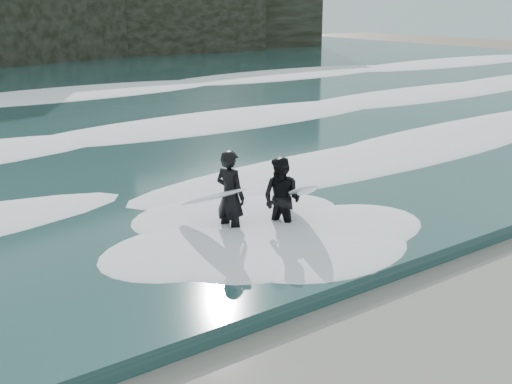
% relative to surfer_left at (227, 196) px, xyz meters
% --- Properties ---
extents(foam_near, '(60.00, 3.20, 0.20)m').
position_rel_surfer_left_xyz_m(foam_near, '(-0.93, 2.73, -0.53)').
color(foam_near, white).
rests_on(foam_near, sea).
extents(foam_mid, '(60.00, 4.00, 0.24)m').
position_rel_surfer_left_xyz_m(foam_mid, '(-0.93, 9.73, -0.51)').
color(foam_mid, white).
rests_on(foam_mid, sea).
extents(surfer_left, '(1.10, 1.91, 1.84)m').
position_rel_surfer_left_xyz_m(surfer_left, '(0.00, 0.00, 0.00)').
color(surfer_left, black).
rests_on(surfer_left, ground).
extents(surfer_right, '(1.49, 1.95, 1.68)m').
position_rel_surfer_left_xyz_m(surfer_right, '(0.94, -0.58, -0.08)').
color(surfer_right, black).
rests_on(surfer_right, ground).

